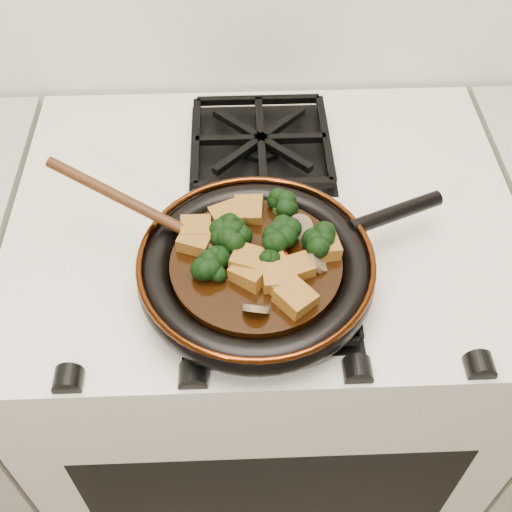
{
  "coord_description": "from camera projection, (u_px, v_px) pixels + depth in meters",
  "views": [
    {
      "loc": [
        -0.04,
        1.02,
        1.59
      ],
      "look_at": [
        -0.02,
        1.54,
        0.97
      ],
      "focal_mm": 45.0,
      "sensor_mm": 36.0,
      "label": 1
    }
  ],
  "objects": [
    {
      "name": "tofu_cube_2",
      "position": [
        227.0,
        218.0,
        0.86
      ],
      "size": [
        0.05,
        0.05,
        0.03
      ],
      "primitive_type": "cube",
      "rotation": [
        -0.05,
        0.04,
        1.94
      ],
      "color": "#906021",
      "rests_on": "braising_sauce"
    },
    {
      "name": "carrot_coin_3",
      "position": [
        233.0,
        241.0,
        0.84
      ],
      "size": [
        0.03,
        0.03,
        0.01
      ],
      "primitive_type": "cylinder",
      "rotation": [
        0.0,
        0.18,
        0.0
      ],
      "color": "#A32404",
      "rests_on": "braising_sauce"
    },
    {
      "name": "broccoli_floret_3",
      "position": [
        317.0,
        243.0,
        0.83
      ],
      "size": [
        0.08,
        0.08,
        0.06
      ],
      "primitive_type": null,
      "rotation": [
        -0.1,
        -0.01,
        0.43
      ],
      "color": "black",
      "rests_on": "braising_sauce"
    },
    {
      "name": "broccoli_floret_7",
      "position": [
        215.0,
        264.0,
        0.8
      ],
      "size": [
        0.08,
        0.07,
        0.07
      ],
      "primitive_type": null,
      "rotation": [
        0.25,
        -0.09,
        1.85
      ],
      "color": "black",
      "rests_on": "braising_sauce"
    },
    {
      "name": "broccoli_floret_8",
      "position": [
        281.0,
        236.0,
        0.83
      ],
      "size": [
        0.07,
        0.06,
        0.06
      ],
      "primitive_type": null,
      "rotation": [
        0.05,
        0.06,
        3.1
      ],
      "color": "black",
      "rests_on": "braising_sauce"
    },
    {
      "name": "broccoli_floret_5",
      "position": [
        266.0,
        255.0,
        0.81
      ],
      "size": [
        0.09,
        0.09,
        0.07
      ],
      "primitive_type": null,
      "rotation": [
        -0.22,
        -0.2,
        0.56
      ],
      "color": "black",
      "rests_on": "braising_sauce"
    },
    {
      "name": "skillet",
      "position": [
        258.0,
        268.0,
        0.83
      ],
      "size": [
        0.42,
        0.31,
        0.05
      ],
      "rotation": [
        0.0,
        0.0,
        0.39
      ],
      "color": "black",
      "rests_on": "burner_grate_front"
    },
    {
      "name": "tofu_cube_4",
      "position": [
        274.0,
        268.0,
        0.8
      ],
      "size": [
        0.05,
        0.05,
        0.03
      ],
      "primitive_type": "cube",
      "rotation": [
        0.04,
        -0.12,
        0.36
      ],
      "color": "#906021",
      "rests_on": "braising_sauce"
    },
    {
      "name": "broccoli_floret_4",
      "position": [
        224.0,
        240.0,
        0.83
      ],
      "size": [
        0.07,
        0.07,
        0.06
      ],
      "primitive_type": null,
      "rotation": [
        -0.14,
        -0.1,
        1.5
      ],
      "color": "black",
      "rests_on": "braising_sauce"
    },
    {
      "name": "tofu_cube_6",
      "position": [
        251.0,
        272.0,
        0.8
      ],
      "size": [
        0.06,
        0.06,
        0.03
      ],
      "primitive_type": "cube",
      "rotation": [
        -0.1,
        0.07,
        0.94
      ],
      "color": "#906021",
      "rests_on": "braising_sauce"
    },
    {
      "name": "tofu_cube_0",
      "position": [
        279.0,
        278.0,
        0.79
      ],
      "size": [
        0.05,
        0.04,
        0.03
      ],
      "primitive_type": "cube",
      "rotation": [
        0.05,
        0.05,
        0.08
      ],
      "color": "#906021",
      "rests_on": "braising_sauce"
    },
    {
      "name": "stove",
      "position": [
        262.0,
        365.0,
        1.31
      ],
      "size": [
        0.76,
        0.6,
        0.9
      ],
      "primitive_type": "cube",
      "color": "white",
      "rests_on": "ground"
    },
    {
      "name": "carrot_coin_0",
      "position": [
        277.0,
        260.0,
        0.82
      ],
      "size": [
        0.03,
        0.03,
        0.01
      ],
      "primitive_type": "cylinder",
      "rotation": [
        0.13,
        -0.05,
        0.0
      ],
      "color": "#A32404",
      "rests_on": "braising_sauce"
    },
    {
      "name": "burner_grate_front",
      "position": [
        270.0,
        279.0,
        0.86
      ],
      "size": [
        0.23,
        0.23,
        0.03
      ],
      "primitive_type": null,
      "color": "black",
      "rests_on": "stove"
    },
    {
      "name": "broccoli_floret_2",
      "position": [
        214.0,
        268.0,
        0.8
      ],
      "size": [
        0.08,
        0.08,
        0.06
      ],
      "primitive_type": null,
      "rotation": [
        0.06,
        -0.13,
        2.75
      ],
      "color": "black",
      "rests_on": "braising_sauce"
    },
    {
      "name": "mushroom_slice_1",
      "position": [
        318.0,
        261.0,
        0.81
      ],
      "size": [
        0.03,
        0.03,
        0.03
      ],
      "primitive_type": "cylinder",
      "rotation": [
        0.83,
        0.0,
        1.64
      ],
      "color": "brown",
      "rests_on": "braising_sauce"
    },
    {
      "name": "tofu_cube_8",
      "position": [
        298.0,
        268.0,
        0.8
      ],
      "size": [
        0.05,
        0.04,
        0.02
      ],
      "primitive_type": "cube",
      "rotation": [
        -0.01,
        0.03,
        0.37
      ],
      "color": "#906021",
      "rests_on": "braising_sauce"
    },
    {
      "name": "tofu_cube_9",
      "position": [
        295.0,
        299.0,
        0.77
      ],
      "size": [
        0.06,
        0.06,
        0.03
      ],
      "primitive_type": "cube",
      "rotation": [
        0.08,
        -0.04,
        2.26
      ],
      "color": "#906021",
      "rests_on": "braising_sauce"
    },
    {
      "name": "burner_grate_back",
      "position": [
        261.0,
        143.0,
        1.04
      ],
      "size": [
        0.23,
        0.23,
        0.03
      ],
      "primitive_type": null,
      "color": "black",
      "rests_on": "stove"
    },
    {
      "name": "tofu_cube_7",
      "position": [
        195.0,
        241.0,
        0.83
      ],
      "size": [
        0.05,
        0.05,
        0.02
      ],
      "primitive_type": "cube",
      "rotation": [
        0.03,
        -0.04,
        2.8
      ],
      "color": "#906021",
      "rests_on": "braising_sauce"
    },
    {
      "name": "broccoli_floret_1",
      "position": [
        277.0,
        208.0,
        0.87
      ],
      "size": [
        0.07,
        0.07,
        0.05
      ],
      "primitive_type": null,
      "rotation": [
        0.02,
        0.05,
        1.83
      ],
      "color": "black",
      "rests_on": "braising_sauce"
    },
    {
      "name": "mushroom_slice_2",
      "position": [
        256.0,
        309.0,
        0.76
      ],
      "size": [
        0.04,
        0.03,
        0.03
      ],
      "primitive_type": "cylinder",
      "rotation": [
        0.93,
        0.0,
        2.95
      ],
      "color": "brown",
      "rests_on": "braising_sauce"
    },
    {
      "name": "braising_sauce",
      "position": [
        256.0,
        266.0,
        0.83
      ],
      "size": [
        0.22,
        0.22,
        0.02
      ],
      "primitive_type": "cylinder",
      "color": "black",
      "rests_on": "skillet"
    },
    {
      "name": "wooden_spoon",
      "position": [
        159.0,
        217.0,
        0.84
      ],
      "size": [
        0.14,
        0.08,
        0.23
      ],
      "rotation": [
        0.0,
        0.0,
        2.72
      ],
      "color": "#44220E",
      "rests_on": "braising_sauce"
    },
    {
      "name": "broccoli_floret_6",
      "position": [
        229.0,
        226.0,
        0.85
      ],
      "size": [
        0.09,
        0.08,
        0.06
      ],
      "primitive_type": null,
      "rotation": [
        -0.11,
        0.09,
        2.35
      ],
      "color": "black",
      "rests_on": "braising_sauce"
    },
    {
      "name": "broccoli_floret_0",
      "position": [
        236.0,
        235.0,
        0.84
      ],
      "size": [
        0.09,
        0.09,
        0.07
      ],
      "primitive_type": null,
      "rotation": [
        -0.2,
        0.15,
        0.93
      ],
      "color": "black",
      "rests_on": "braising_sauce"
    },
    {
      "name": "tofu_cube_10",
      "position": [
        249.0,
        211.0,
        0.87
      ],
      "size": [
        0.04,
        0.05,
        0.03
      ],
      "primitive_type": "cube",
      "rotation": [
        -0.12,
        0.11,
        3.03
      ],
      "color": "#906021",
      "rests_on": "braising_sauce"
    },
    {
      "name": "carrot_coin_2",
      "position": [
        302.0,
        266.0,
        0.81
      ],
      "size": [
        0.03,
        0.03,
        0.02
      ],
      "primitive_type": "cylinder",
      "rotation": [
        0.26,
        0.22,
        0.0
      ],
      "color": "#A32404",
      "rests_on": "braising_sauce"
    },
    {
      "name": "tofu_cube_11",
      "position": [
        323.0,
        247.0,
        0.83
      ],
      "size": [
        0.05,
        0.05,
        0.03
      ],
      "primitive_type": "cube",
      "rotation": [
        -0.08,
        0.09,
        0.14
      ],
      "color": "#906021",
      "rests_on": "braising_sauce"
    },
    {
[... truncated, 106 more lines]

